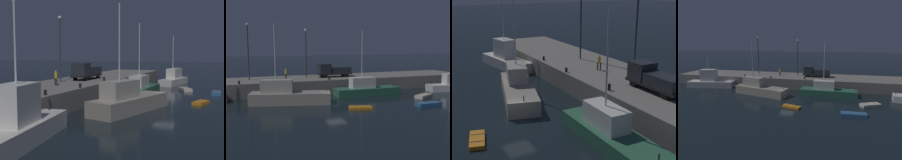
% 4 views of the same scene
% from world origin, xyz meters
% --- Properties ---
extents(ground_plane, '(320.00, 320.00, 0.00)m').
position_xyz_m(ground_plane, '(0.00, 0.00, 0.00)').
color(ground_plane, black).
extents(pier_quay, '(59.08, 8.92, 2.21)m').
position_xyz_m(pier_quay, '(0.00, 12.08, 1.10)').
color(pier_quay, gray).
rests_on(pier_quay, ground).
extents(fishing_trawler_red, '(10.63, 3.08, 10.07)m').
position_xyz_m(fishing_trawler_red, '(6.85, 4.81, 0.94)').
color(fishing_trawler_red, '#2D6647').
rests_on(fishing_trawler_red, ground).
extents(fishing_boat_blue, '(11.11, 5.70, 10.69)m').
position_xyz_m(fishing_boat_blue, '(-6.10, 2.40, 1.16)').
color(fishing_boat_blue, gray).
rests_on(fishing_boat_blue, ground).
extents(dinghy_orange_near, '(3.03, 1.82, 0.36)m').
position_xyz_m(dinghy_orange_near, '(1.79, -3.98, 0.16)').
color(dinghy_orange_near, orange).
rests_on(dinghy_orange_near, ground).
extents(rowboat_white_mid, '(3.47, 2.58, 0.49)m').
position_xyz_m(rowboat_white_mid, '(13.97, -0.43, 0.22)').
color(rowboat_white_mid, beige).
rests_on(rowboat_white_mid, ground).
extents(dinghy_red_small, '(3.53, 1.34, 0.45)m').
position_xyz_m(dinghy_red_small, '(11.02, -5.25, 0.21)').
color(dinghy_red_small, '#2D6099').
rests_on(dinghy_red_small, ground).
extents(lamp_post_west, '(0.44, 0.44, 9.15)m').
position_xyz_m(lamp_post_west, '(-10.44, 12.72, 7.47)').
color(lamp_post_west, '#38383D').
rests_on(lamp_post_west, pier_quay).
extents(lamp_post_east, '(0.44, 0.44, 8.44)m').
position_xyz_m(lamp_post_east, '(-0.71, 13.36, 7.11)').
color(lamp_post_east, '#38383D').
rests_on(lamp_post_east, pier_quay).
extents(utility_truck, '(6.17, 2.00, 2.36)m').
position_xyz_m(utility_truck, '(3.82, 11.86, 3.39)').
color(utility_truck, black).
rests_on(utility_truck, pier_quay).
extents(dockworker, '(0.42, 0.45, 1.77)m').
position_xyz_m(dockworker, '(-4.63, 11.65, 3.22)').
color(dockworker, black).
rests_on(dockworker, pier_quay).
extents(bollard_west, '(0.28, 0.28, 0.47)m').
position_xyz_m(bollard_west, '(-5.69, 8.00, 2.44)').
color(bollard_west, black).
rests_on(bollard_west, pier_quay).
extents(bollard_central, '(0.28, 0.28, 0.62)m').
position_xyz_m(bollard_central, '(1.84, 8.32, 2.52)').
color(bollard_central, black).
rests_on(bollard_central, pier_quay).
extents(bollard_east, '(0.28, 0.28, 0.48)m').
position_xyz_m(bollard_east, '(-12.10, 8.25, 2.45)').
color(bollard_east, black).
rests_on(bollard_east, pier_quay).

